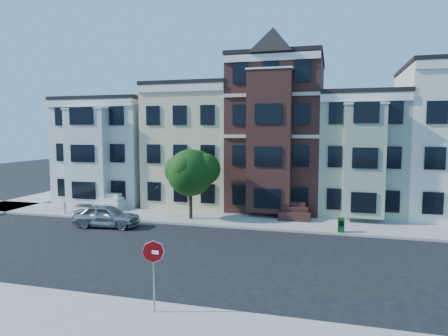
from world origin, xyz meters
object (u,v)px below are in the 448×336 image
(parked_car, at_px, (107,216))
(newspaper_box, at_px, (341,225))
(street_tree, at_px, (190,176))
(fire_hydrant, at_px, (65,209))
(stop_sign, at_px, (154,272))

(parked_car, relative_size, newspaper_box, 4.97)
(street_tree, xyz_separation_m, newspaper_box, (10.31, -1.25, -2.62))
(parked_car, height_order, newspaper_box, parked_car)
(parked_car, height_order, fire_hydrant, parked_car)
(parked_car, bearing_deg, stop_sign, -147.57)
(street_tree, relative_size, fire_hydrant, 8.35)
(street_tree, xyz_separation_m, fire_hydrant, (-9.79, -0.94, -2.70))
(fire_hydrant, height_order, stop_sign, stop_sign)
(parked_car, xyz_separation_m, newspaper_box, (15.07, 2.04, -0.16))
(parked_car, distance_m, fire_hydrant, 5.55)
(newspaper_box, height_order, stop_sign, stop_sign)
(fire_hydrant, bearing_deg, parked_car, -25.01)
(newspaper_box, height_order, fire_hydrant, newspaper_box)
(fire_hydrant, bearing_deg, stop_sign, -44.48)
(newspaper_box, distance_m, fire_hydrant, 20.10)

